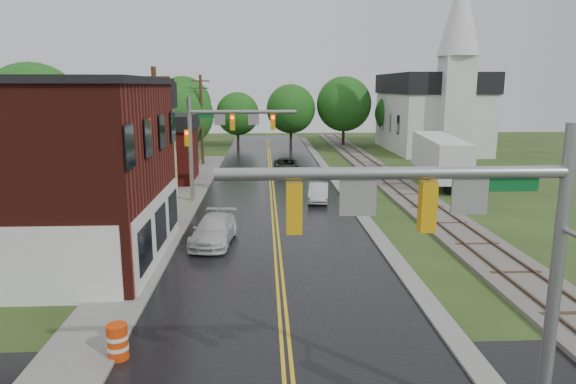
{
  "coord_description": "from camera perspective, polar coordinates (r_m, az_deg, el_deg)",
  "views": [
    {
      "loc": [
        -0.62,
        -8.07,
        7.92
      ],
      "look_at": [
        0.39,
        13.24,
        3.5
      ],
      "focal_mm": 32.0,
      "sensor_mm": 36.0,
      "label": 1
    }
  ],
  "objects": [
    {
      "name": "main_road",
      "position": [
        38.89,
        -1.75,
        -0.05
      ],
      "size": [
        10.0,
        90.0,
        0.02
      ],
      "primitive_type": "cube",
      "color": "black",
      "rests_on": "ground"
    },
    {
      "name": "curb_right",
      "position": [
        44.2,
        5.15,
        1.34
      ],
      "size": [
        0.8,
        70.0,
        0.12
      ],
      "primitive_type": "cube",
      "color": "gray",
      "rests_on": "ground"
    },
    {
      "name": "sidewalk_left",
      "position": [
        34.46,
        -11.97,
        -1.84
      ],
      "size": [
        2.4,
        50.0,
        0.12
      ],
      "primitive_type": "cube",
      "color": "gray",
      "rests_on": "ground"
    },
    {
      "name": "yellow_house",
      "position": [
        35.92,
        -19.53,
        3.49
      ],
      "size": [
        8.0,
        7.0,
        6.4
      ],
      "primitive_type": "cube",
      "color": "tan",
      "rests_on": "ground"
    },
    {
      "name": "darkred_building",
      "position": [
        44.45,
        -14.92,
        3.92
      ],
      "size": [
        7.0,
        6.0,
        4.4
      ],
      "primitive_type": "cube",
      "color": "#3F0F0C",
      "rests_on": "ground"
    },
    {
      "name": "church",
      "position": [
        65.18,
        15.94,
        9.43
      ],
      "size": [
        10.4,
        18.4,
        20.0
      ],
      "color": "silver",
      "rests_on": "ground"
    },
    {
      "name": "railroad",
      "position": [
        45.04,
        10.96,
        1.5
      ],
      "size": [
        3.2,
        80.0,
        0.3
      ],
      "color": "#59544C",
      "rests_on": "ground"
    },
    {
      "name": "traffic_signal_near",
      "position": [
        11.26,
        18.74,
        -4.13
      ],
      "size": [
        7.34,
        0.3,
        7.2
      ],
      "color": "gray",
      "rests_on": "ground"
    },
    {
      "name": "traffic_signal_far",
      "position": [
        35.3,
        -7.39,
        6.83
      ],
      "size": [
        7.34,
        0.43,
        7.2
      ],
      "color": "gray",
      "rests_on": "ground"
    },
    {
      "name": "utility_pole_b",
      "position": [
        30.86,
        -14.33,
        5.4
      ],
      "size": [
        1.8,
        0.28,
        9.0
      ],
      "color": "#382616",
      "rests_on": "ground"
    },
    {
      "name": "utility_pole_c",
      "position": [
        52.53,
        -9.57,
        8.06
      ],
      "size": [
        1.8,
        0.28,
        9.0
      ],
      "color": "#382616",
      "rests_on": "ground"
    },
    {
      "name": "tree_left_b",
      "position": [
        43.58,
        -26.25,
        7.62
      ],
      "size": [
        7.6,
        7.6,
        9.69
      ],
      "color": "black",
      "rests_on": "ground"
    },
    {
      "name": "tree_left_c",
      "position": [
        49.87,
        -18.24,
        7.21
      ],
      "size": [
        6.0,
        6.0,
        7.65
      ],
      "color": "black",
      "rests_on": "ground"
    },
    {
      "name": "tree_left_e",
      "position": [
        54.68,
        -11.49,
        8.22
      ],
      "size": [
        6.4,
        6.4,
        8.16
      ],
      "color": "black",
      "rests_on": "ground"
    },
    {
      "name": "suv_dark",
      "position": [
        47.47,
        -0.17,
        2.92
      ],
      "size": [
        2.27,
        4.81,
        1.33
      ],
      "primitive_type": "imported",
      "rotation": [
        0.0,
        0.0,
        0.02
      ],
      "color": "black",
      "rests_on": "ground"
    },
    {
      "name": "sedan_silver",
      "position": [
        35.77,
        3.4,
        -0.07
      ],
      "size": [
        1.81,
        3.95,
        1.25
      ],
      "primitive_type": "imported",
      "rotation": [
        0.0,
        0.0,
        -0.13
      ],
      "color": "#BBBBC0",
      "rests_on": "ground"
    },
    {
      "name": "pickup_white",
      "position": [
        26.53,
        -8.22,
        -4.24
      ],
      "size": [
        2.4,
        4.91,
        1.38
      ],
      "primitive_type": "imported",
      "rotation": [
        0.0,
        0.0,
        -0.1
      ],
      "color": "silver",
      "rests_on": "ground"
    },
    {
      "name": "semi_trailer",
      "position": [
        44.31,
        16.52,
        3.88
      ],
      "size": [
        4.02,
        12.14,
        3.78
      ],
      "color": "black",
      "rests_on": "ground"
    },
    {
      "name": "construction_barrel",
      "position": [
        16.48,
        -18.4,
        -15.53
      ],
      "size": [
        0.71,
        0.71,
        1.09
      ],
      "primitive_type": "cylinder",
      "rotation": [
        0.0,
        0.0,
        -0.18
      ],
      "color": "red",
      "rests_on": "ground"
    }
  ]
}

